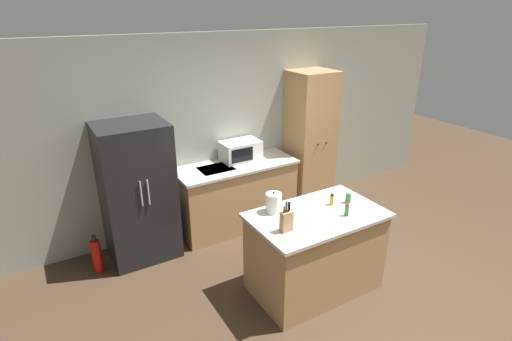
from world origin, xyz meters
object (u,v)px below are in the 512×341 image
microwave (240,151)px  fire_extinguisher (97,256)px  refrigerator (138,192)px  spice_bottle_short_red (347,210)px  pantry_cabinet (310,141)px  knife_block (287,221)px  kettle (274,203)px  spice_bottle_amber_oil (348,197)px  spice_bottle_tall_dark (332,200)px

microwave → fire_extinguisher: (-2.05, -0.25, -0.84)m
refrigerator → spice_bottle_short_red: bearing=-47.4°
pantry_cabinet → spice_bottle_short_red: (-0.96, -1.85, -0.05)m
knife_block → kettle: (0.10, 0.38, -0.01)m
microwave → kettle: bearing=-105.8°
pantry_cabinet → spice_bottle_short_red: 2.08m
microwave → knife_block: 1.93m
refrigerator → spice_bottle_short_red: refrigerator is taller
spice_bottle_short_red → fire_extinguisher: (-2.22, 1.68, -0.77)m
fire_extinguisher → pantry_cabinet: bearing=3.1°
spice_bottle_short_red → spice_bottle_amber_oil: bearing=44.1°
knife_block → spice_bottle_short_red: (0.69, -0.07, -0.05)m
refrigerator → fire_extinguisher: bearing=-169.1°
microwave → kettle: size_ratio=2.27×
refrigerator → spice_bottle_amber_oil: size_ratio=12.80×
microwave → kettle: 1.54m
spice_bottle_short_red → knife_block: bearing=174.2°
spice_bottle_tall_dark → knife_block: bearing=-165.2°
spice_bottle_tall_dark → fire_extinguisher: 2.77m
pantry_cabinet → spice_bottle_amber_oil: 1.80m
spice_bottle_tall_dark → kettle: (-0.62, 0.19, 0.04)m
pantry_cabinet → microwave: size_ratio=3.90×
spice_bottle_tall_dark → kettle: bearing=163.2°
knife_block → kettle: knife_block is taller
pantry_cabinet → spice_bottle_amber_oil: bearing=-114.4°
spice_bottle_tall_dark → fire_extinguisher: size_ratio=0.27×
pantry_cabinet → kettle: bearing=-137.9°
spice_bottle_short_red → fire_extinguisher: bearing=142.9°
knife_block → spice_bottle_short_red: knife_block is taller
spice_bottle_tall_dark → kettle: size_ratio=0.56×
pantry_cabinet → knife_block: size_ratio=6.56×
pantry_cabinet → spice_bottle_short_red: bearing=-117.4°
refrigerator → knife_block: refrigerator is taller
knife_block → spice_bottle_tall_dark: (0.72, 0.19, -0.05)m
pantry_cabinet → microwave: pantry_cabinet is taller
spice_bottle_amber_oil → kettle: (-0.81, 0.24, 0.04)m
fire_extinguisher → spice_bottle_short_red: bearing=-37.1°
refrigerator → fire_extinguisher: size_ratio=3.46×
microwave → fire_extinguisher: 2.23m
pantry_cabinet → fire_extinguisher: (-3.18, -0.17, -0.81)m
spice_bottle_amber_oil → kettle: size_ratio=0.57×
spice_bottle_short_red → kettle: (-0.59, 0.45, 0.04)m
fire_extinguisher → spice_bottle_amber_oil: bearing=-31.1°
spice_bottle_short_red → refrigerator: bearing=132.6°
spice_bottle_short_red → fire_extinguisher: 2.89m
microwave → spice_bottle_amber_oil: 1.77m
knife_block → microwave: bearing=74.4°
refrigerator → spice_bottle_short_red: size_ratio=12.22×
microwave → spice_bottle_amber_oil: bearing=-77.2°
microwave → knife_block: size_ratio=1.68×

